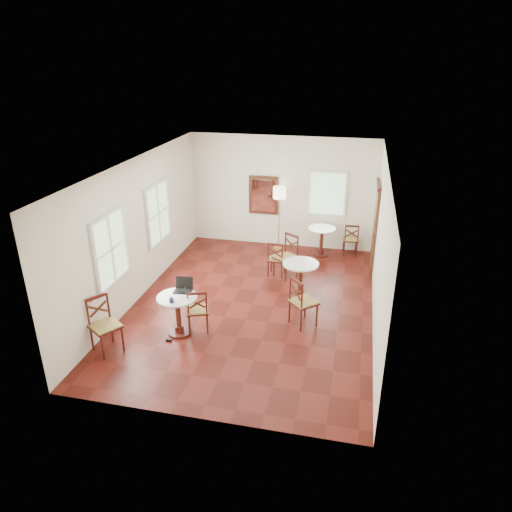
{
  "coord_description": "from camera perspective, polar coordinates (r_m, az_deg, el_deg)",
  "views": [
    {
      "loc": [
        1.99,
        -8.58,
        4.97
      ],
      "look_at": [
        0.0,
        0.3,
        1.0
      ],
      "focal_mm": 33.0,
      "sensor_mm": 36.0,
      "label": 1
    }
  ],
  "objects": [
    {
      "name": "navy_mug",
      "position": [
        8.67,
        -10.21,
        -5.27
      ],
      "size": [
        0.12,
        0.08,
        0.09
      ],
      "color": "#101637",
      "rests_on": "cafe_table_near"
    },
    {
      "name": "chair_near_b",
      "position": [
        8.84,
        -17.89,
        -7.96
      ],
      "size": [
        0.66,
        0.66,
        1.04
      ],
      "rotation": [
        0.0,
        0.0,
        0.99
      ],
      "color": "#461711",
      "rests_on": "ground"
    },
    {
      "name": "chair_mid_b",
      "position": [
        9.22,
        5.65,
        -5.53
      ],
      "size": [
        0.66,
        0.66,
        1.02
      ],
      "rotation": [
        0.0,
        0.0,
        2.33
      ],
      "color": "#461711",
      "rests_on": "ground"
    },
    {
      "name": "floor_lamp",
      "position": [
        12.4,
        2.86,
        7.16
      ],
      "size": [
        0.34,
        0.34,
        1.74
      ],
      "color": "#BF8C3F",
      "rests_on": "ground"
    },
    {
      "name": "chair_back_b",
      "position": [
        11.15,
        3.7,
        -0.04
      ],
      "size": [
        0.66,
        0.66,
        1.03
      ],
      "rotation": [
        0.0,
        0.0,
        -0.59
      ],
      "color": "#461711",
      "rests_on": "ground"
    },
    {
      "name": "mouse",
      "position": [
        8.95,
        -8.28,
        -4.38
      ],
      "size": [
        0.1,
        0.07,
        0.03
      ],
      "primitive_type": "ellipsoid",
      "rotation": [
        0.0,
        0.0,
        0.22
      ],
      "color": "black",
      "rests_on": "cafe_table_near"
    },
    {
      "name": "cafe_table_mid",
      "position": [
        10.21,
        5.39,
        -2.46
      ],
      "size": [
        0.78,
        0.78,
        0.82
      ],
      "color": "#461711",
      "rests_on": "ground"
    },
    {
      "name": "chair_back_a",
      "position": [
        12.63,
        11.41,
        2.02
      ],
      "size": [
        0.44,
        0.44,
        0.87
      ],
      "rotation": [
        0.0,
        0.0,
        3.24
      ],
      "color": "#461711",
      "rests_on": "ground"
    },
    {
      "name": "chair_near_a",
      "position": [
        9.08,
        -7.1,
        -6.5
      ],
      "size": [
        0.54,
        0.54,
        0.9
      ],
      "rotation": [
        0.0,
        0.0,
        3.5
      ],
      "color": "#461711",
      "rests_on": "ground"
    },
    {
      "name": "chair_mid_a",
      "position": [
        11.2,
        2.48,
        -0.32
      ],
      "size": [
        0.42,
        0.42,
        0.88
      ],
      "rotation": [
        0.0,
        0.0,
        3.1
      ],
      "color": "#461711",
      "rests_on": "ground"
    },
    {
      "name": "room_shell",
      "position": [
        9.6,
        -0.39,
        4.84
      ],
      "size": [
        5.02,
        7.02,
        3.01
      ],
      "color": "white",
      "rests_on": "ground"
    },
    {
      "name": "water_glass",
      "position": [
        8.94,
        -8.6,
        -4.14
      ],
      "size": [
        0.07,
        0.07,
        0.11
      ],
      "primitive_type": "cylinder",
      "color": "white",
      "rests_on": "cafe_table_near"
    },
    {
      "name": "laptop",
      "position": [
        9.05,
        -8.77,
        -3.78
      ],
      "size": [
        0.36,
        0.31,
        0.24
      ],
      "rotation": [
        0.0,
        0.0,
        0.08
      ],
      "color": "black",
      "rests_on": "cafe_table_near"
    },
    {
      "name": "power_adapter",
      "position": [
        9.07,
        -10.53,
        -9.97
      ],
      "size": [
        0.1,
        0.06,
        0.04
      ],
      "primitive_type": "cube",
      "color": "black",
      "rests_on": "ground"
    },
    {
      "name": "cafe_table_near",
      "position": [
        9.01,
        -9.44,
        -6.57
      ],
      "size": [
        0.75,
        0.75,
        0.8
      ],
      "color": "#461711",
      "rests_on": "ground"
    },
    {
      "name": "cafe_table_back",
      "position": [
        12.44,
        7.94,
        2.14
      ],
      "size": [
        0.72,
        0.72,
        0.76
      ],
      "color": "#461711",
      "rests_on": "ground"
    },
    {
      "name": "ground",
      "position": [
        10.12,
        -0.37,
        -5.86
      ],
      "size": [
        7.0,
        7.0,
        0.0
      ],
      "primitive_type": "plane",
      "color": "#50130D",
      "rests_on": "ground"
    }
  ]
}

